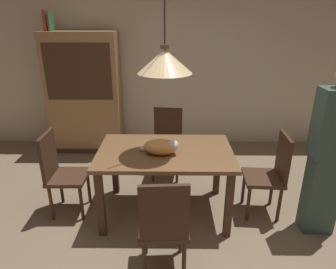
# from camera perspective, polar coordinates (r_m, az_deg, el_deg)

# --- Properties ---
(ground) EXTENTS (10.00, 10.00, 0.00)m
(ground) POSITION_cam_1_polar(r_m,az_deg,el_deg) (3.03, 0.19, -20.96)
(ground) COLOR #847056
(back_wall) EXTENTS (6.40, 0.10, 2.90)m
(back_wall) POSITION_cam_1_polar(r_m,az_deg,el_deg) (4.91, 0.46, 14.65)
(back_wall) COLOR beige
(back_wall) RESTS_ON ground
(dining_table) EXTENTS (1.40, 0.90, 0.75)m
(dining_table) POSITION_cam_1_polar(r_m,az_deg,el_deg) (3.15, -0.54, -4.75)
(dining_table) COLOR brown
(dining_table) RESTS_ON ground
(chair_left_side) EXTENTS (0.41, 0.41, 0.93)m
(chair_left_side) POSITION_cam_1_polar(r_m,az_deg,el_deg) (3.43, -19.88, -6.44)
(chair_left_side) COLOR #472D1E
(chair_left_side) RESTS_ON ground
(chair_right_side) EXTENTS (0.43, 0.43, 0.93)m
(chair_right_side) POSITION_cam_1_polar(r_m,az_deg,el_deg) (3.38, 19.09, -6.70)
(chair_right_side) COLOR #472D1E
(chair_right_side) RESTS_ON ground
(chair_near_front) EXTENTS (0.42, 0.42, 0.93)m
(chair_near_front) POSITION_cam_1_polar(r_m,az_deg,el_deg) (2.48, -0.82, -16.71)
(chair_near_front) COLOR #472D1E
(chair_near_front) RESTS_ON ground
(chair_far_back) EXTENTS (0.44, 0.44, 0.93)m
(chair_far_back) POSITION_cam_1_polar(r_m,az_deg,el_deg) (4.01, -0.16, -0.92)
(chair_far_back) COLOR #472D1E
(chair_far_back) RESTS_ON ground
(cat_sleeping) EXTENTS (0.39, 0.24, 0.16)m
(cat_sleeping) POSITION_cam_1_polar(r_m,az_deg,el_deg) (3.01, -1.24, -2.36)
(cat_sleeping) COLOR #E59951
(cat_sleeping) RESTS_ON dining_table
(pendant_lamp) EXTENTS (0.52, 0.52, 1.30)m
(pendant_lamp) POSITION_cam_1_polar(r_m,az_deg,el_deg) (2.85, -0.61, 13.85)
(pendant_lamp) COLOR beige
(hutch_bookcase) EXTENTS (1.12, 0.45, 1.85)m
(hutch_bookcase) POSITION_cam_1_polar(r_m,az_deg,el_deg) (4.88, -15.56, 7.12)
(hutch_bookcase) COLOR #A87A4C
(hutch_bookcase) RESTS_ON ground
(book_red_tall) EXTENTS (0.04, 0.22, 0.28)m
(book_red_tall) POSITION_cam_1_polar(r_m,az_deg,el_deg) (4.88, -22.07, 19.50)
(book_red_tall) COLOR #B73833
(book_red_tall) RESTS_ON hutch_bookcase
(book_green_slim) EXTENTS (0.03, 0.20, 0.26)m
(book_green_slim) POSITION_cam_1_polar(r_m,az_deg,el_deg) (4.87, -21.48, 19.45)
(book_green_slim) COLOR #427A4C
(book_green_slim) RESTS_ON hutch_bookcase
(person_standing) EXTENTS (0.36, 0.22, 1.66)m
(person_standing) POSITION_cam_1_polar(r_m,az_deg,el_deg) (3.18, 28.36, -3.50)
(person_standing) COLOR #3D564C
(person_standing) RESTS_ON ground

